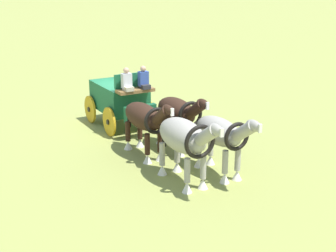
{
  "coord_description": "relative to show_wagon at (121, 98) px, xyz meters",
  "views": [
    {
      "loc": [
        19.59,
        -2.34,
        6.24
      ],
      "look_at": [
        4.18,
        1.1,
        1.2
      ],
      "focal_mm": 53.48,
      "sensor_mm": 36.0,
      "label": 1
    }
  ],
  "objects": [
    {
      "name": "draft_horse_lead_off",
      "position": [
        5.98,
        1.11,
        0.23
      ],
      "size": [
        3.12,
        1.56,
        2.3
      ],
      "color": "#9E998E",
      "rests_on": "ground"
    },
    {
      "name": "show_wagon",
      "position": [
        0.0,
        0.0,
        0.0
      ],
      "size": [
        5.52,
        2.69,
        2.71
      ],
      "color": "#195B38",
      "rests_on": "ground"
    },
    {
      "name": "ground_plane",
      "position": [
        -0.15,
        -0.05,
        -1.19
      ],
      "size": [
        220.0,
        220.0,
        0.0
      ],
      "primitive_type": "plane",
      "color": "olive"
    },
    {
      "name": "draft_horse_rear_near",
      "position": [
        3.13,
        1.62,
        0.16
      ],
      "size": [
        3.08,
        1.47,
        2.22
      ],
      "color": "#331E14",
      "rests_on": "ground"
    },
    {
      "name": "draft_horse_lead_near",
      "position": [
        5.63,
        2.37,
        0.15
      ],
      "size": [
        3.05,
        1.41,
        2.2
      ],
      "color": "#9E998E",
      "rests_on": "ground"
    },
    {
      "name": "draft_horse_rear_off",
      "position": [
        3.51,
        0.37,
        0.15
      ],
      "size": [
        3.14,
        1.46,
        2.2
      ],
      "color": "#331E14",
      "rests_on": "ground"
    }
  ]
}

